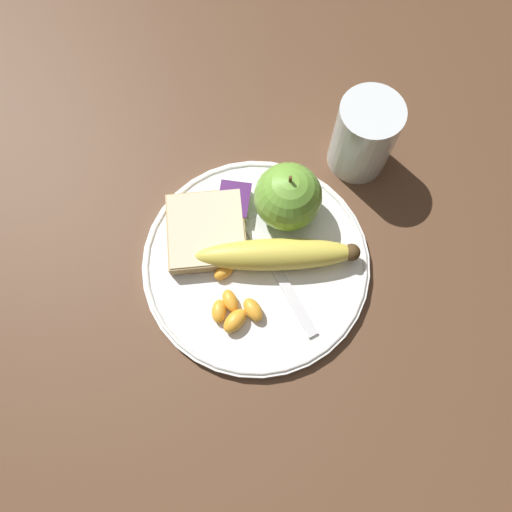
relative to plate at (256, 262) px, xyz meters
name	(u,v)px	position (x,y,z in m)	size (l,w,h in m)	color
ground_plane	(256,264)	(0.00, 0.00, -0.01)	(3.00, 3.00, 0.00)	brown
plate	(256,262)	(0.00, 0.00, 0.00)	(0.27, 0.27, 0.01)	white
juice_glass	(363,138)	(-0.16, 0.11, 0.04)	(0.08, 0.08, 0.11)	silver
apple	(288,197)	(-0.07, 0.03, 0.04)	(0.08, 0.08, 0.09)	#72B23D
banana	(278,254)	(-0.01, 0.03, 0.02)	(0.07, 0.19, 0.04)	#E0CC4C
bread_slice	(207,231)	(-0.03, -0.06, 0.02)	(0.12, 0.11, 0.02)	tan
fork	(273,264)	(0.00, 0.02, 0.01)	(0.15, 0.11, 0.00)	silver
jam_packet	(234,202)	(-0.07, -0.04, 0.01)	(0.05, 0.04, 0.02)	silver
orange_segment_0	(230,301)	(0.05, -0.02, 0.01)	(0.03, 0.03, 0.02)	#F9A32D
orange_segment_1	(235,321)	(0.08, -0.01, 0.01)	(0.04, 0.03, 0.02)	#F9A32D
orange_segment_2	(219,311)	(0.07, -0.03, 0.01)	(0.03, 0.02, 0.02)	#F9A32D
orange_segment_3	(224,271)	(0.02, -0.04, 0.01)	(0.03, 0.03, 0.01)	#F9A32D
orange_segment_4	(253,310)	(0.06, 0.01, 0.01)	(0.03, 0.03, 0.02)	#F9A32D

